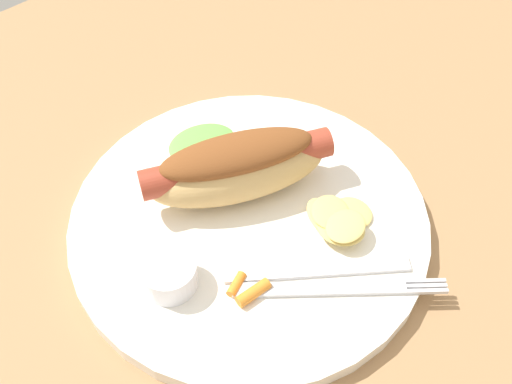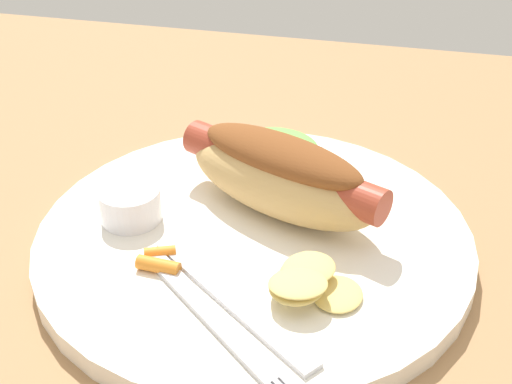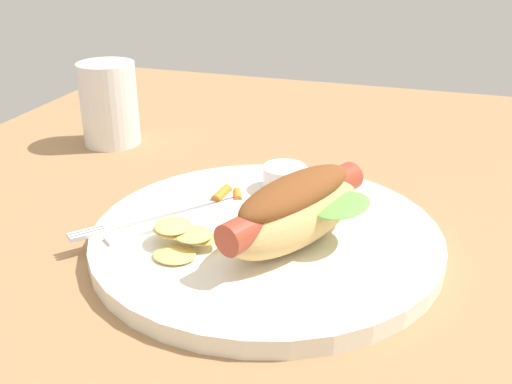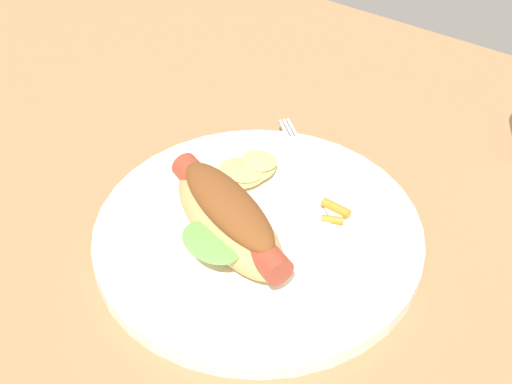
% 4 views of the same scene
% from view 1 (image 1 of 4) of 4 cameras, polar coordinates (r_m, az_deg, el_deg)
% --- Properties ---
extents(ground_plane, '(1.20, 0.90, 0.02)m').
position_cam_1_polar(ground_plane, '(0.55, 0.93, -3.66)').
color(ground_plane, '#9E754C').
extents(plate, '(0.31, 0.31, 0.02)m').
position_cam_1_polar(plate, '(0.53, -0.64, -2.77)').
color(plate, white).
rests_on(plate, ground_plane).
extents(hot_dog, '(0.17, 0.12, 0.06)m').
position_cam_1_polar(hot_dog, '(0.52, -1.79, 2.50)').
color(hot_dog, tan).
rests_on(hot_dog, plate).
extents(sauce_ramekin, '(0.04, 0.04, 0.02)m').
position_cam_1_polar(sauce_ramekin, '(0.49, -8.18, -7.43)').
color(sauce_ramekin, white).
rests_on(sauce_ramekin, plate).
extents(fork, '(0.14, 0.12, 0.00)m').
position_cam_1_polar(fork, '(0.49, 7.36, -8.85)').
color(fork, silver).
rests_on(fork, plate).
extents(knife, '(0.13, 0.10, 0.00)m').
position_cam_1_polar(knife, '(0.50, 5.68, -7.14)').
color(knife, silver).
rests_on(knife, plate).
extents(chips_pile, '(0.06, 0.07, 0.02)m').
position_cam_1_polar(chips_pile, '(0.52, 7.69, -2.53)').
color(chips_pile, '#E5C76C').
rests_on(chips_pile, plate).
extents(carrot_garnish, '(0.03, 0.03, 0.01)m').
position_cam_1_polar(carrot_garnish, '(0.48, -0.75, -9.07)').
color(carrot_garnish, orange).
rests_on(carrot_garnish, plate).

